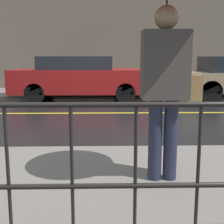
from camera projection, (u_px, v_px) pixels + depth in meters
The scene contains 8 objects.
ground_plane at pixel (112, 113), 7.91m from camera, with size 80.00×80.00×0.00m, color black.
sidewalk_near at pixel (124, 189), 3.22m from camera, with size 28.00×2.68×0.14m.
sidewalk_far at pixel (110, 92), 12.13m from camera, with size 28.00×1.75×0.14m.
lane_marking at pixel (112, 113), 7.91m from camera, with size 25.20×0.12×0.01m.
building_storefront at pixel (109, 22), 12.65m from camera, with size 28.00×0.30×5.62m.
railing_foreground at pixel (136, 158), 2.02m from camera, with size 12.00×0.04×1.00m.
pedestrian at pixel (167, 11), 3.02m from camera, with size 1.06×1.06×2.19m.
car_red at pixel (81, 77), 10.22m from camera, with size 4.46×1.83×1.42m.
Camera 1 is at (-0.20, -7.78, 1.42)m, focal length 50.00 mm.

